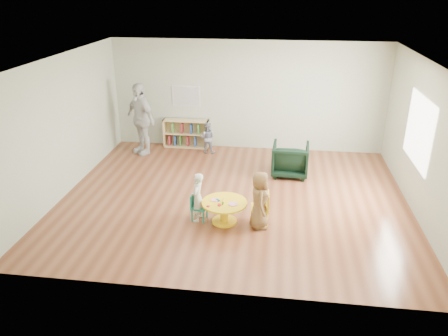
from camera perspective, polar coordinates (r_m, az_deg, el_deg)
name	(u,v)px	position (r m, az deg, el deg)	size (l,w,h in m)	color
room	(235,108)	(8.34, 1.50, 7.79)	(7.10, 7.00, 2.80)	brown
activity_table	(224,208)	(8.01, 0.05, -5.26)	(0.83, 0.83, 0.46)	yellow
kid_chair_left	(197,206)	(8.12, -3.49, -4.95)	(0.31, 0.31, 0.52)	#167C65
kid_chair_right	(262,207)	(8.00, 5.04, -5.08)	(0.35, 0.35, 0.61)	yellow
bookshelf	(186,133)	(11.74, -4.99, 4.53)	(1.20, 0.30, 0.75)	tan
alphabet_poster	(186,96)	(11.58, -4.96, 9.34)	(0.74, 0.01, 0.54)	silver
armchair	(290,159)	(10.04, 8.64, 1.11)	(0.80, 0.82, 0.75)	black
child_left	(198,197)	(8.01, -3.48, -3.84)	(0.34, 0.23, 0.94)	silver
child_right	(260,200)	(7.78, 4.68, -4.20)	(0.52, 0.34, 1.07)	orange
toddler	(207,138)	(11.24, -2.19, 3.98)	(0.40, 0.31, 0.82)	#191E40
adult_caretaker	(140,119)	(11.28, -10.86, 6.34)	(1.07, 0.45, 1.83)	silver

